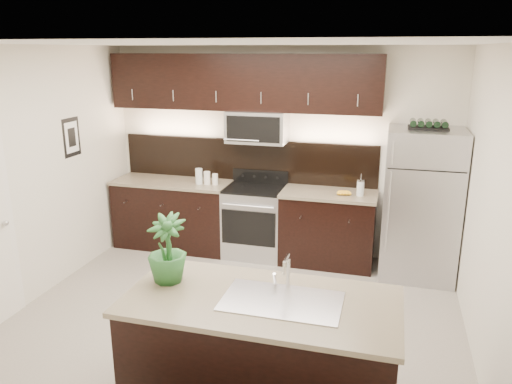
# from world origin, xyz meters

# --- Properties ---
(ground) EXTENTS (4.50, 4.50, 0.00)m
(ground) POSITION_xyz_m (0.00, 0.00, 0.00)
(ground) COLOR gray
(ground) RESTS_ON ground
(room_walls) EXTENTS (4.52, 4.02, 2.71)m
(room_walls) POSITION_xyz_m (-0.11, -0.04, 1.70)
(room_walls) COLOR silver
(room_walls) RESTS_ON ground
(counter_run) EXTENTS (3.51, 0.65, 0.94)m
(counter_run) POSITION_xyz_m (-0.46, 1.69, 0.47)
(counter_run) COLOR black
(counter_run) RESTS_ON ground
(upper_fixtures) EXTENTS (3.49, 0.40, 1.66)m
(upper_fixtures) POSITION_xyz_m (-0.43, 1.84, 2.14)
(upper_fixtures) COLOR black
(upper_fixtures) RESTS_ON counter_run
(island) EXTENTS (1.96, 0.96, 0.94)m
(island) POSITION_xyz_m (0.60, -1.20, 0.47)
(island) COLOR black
(island) RESTS_ON ground
(sink_faucet) EXTENTS (0.84, 0.50, 0.28)m
(sink_faucet) POSITION_xyz_m (0.75, -1.19, 0.96)
(sink_faucet) COLOR silver
(sink_faucet) RESTS_ON island
(refrigerator) EXTENTS (0.86, 0.78, 1.78)m
(refrigerator) POSITION_xyz_m (1.80, 1.63, 0.89)
(refrigerator) COLOR #B2B2B7
(refrigerator) RESTS_ON ground
(wine_rack) EXTENTS (0.44, 0.27, 0.10)m
(wine_rack) POSITION_xyz_m (1.80, 1.63, 1.83)
(wine_rack) COLOR black
(wine_rack) RESTS_ON refrigerator
(plant) EXTENTS (0.31, 0.31, 0.53)m
(plant) POSITION_xyz_m (-0.16, -1.11, 1.20)
(plant) COLOR #235825
(plant) RESTS_ON island
(canisters) EXTENTS (0.31, 0.10, 0.20)m
(canisters) POSITION_xyz_m (-0.92, 1.64, 1.03)
(canisters) COLOR silver
(canisters) RESTS_ON counter_run
(french_press) EXTENTS (0.09, 0.09, 0.27)m
(french_press) POSITION_xyz_m (1.09, 1.64, 1.04)
(french_press) COLOR silver
(french_press) RESTS_ON counter_run
(bananas) EXTENTS (0.21, 0.17, 0.06)m
(bananas) POSITION_xyz_m (0.85, 1.61, 0.97)
(bananas) COLOR gold
(bananas) RESTS_ON counter_run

